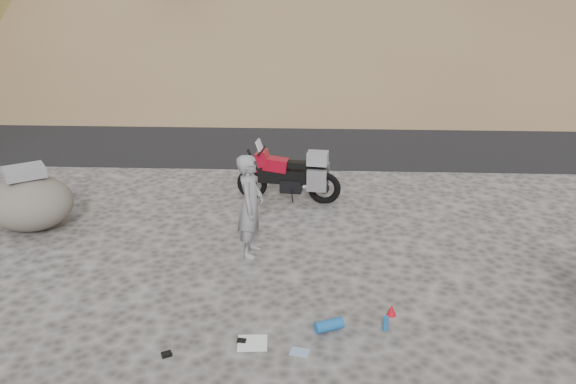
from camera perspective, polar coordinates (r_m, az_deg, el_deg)
name	(u,v)px	position (r m, az deg, el deg)	size (l,w,h in m)	color
ground	(246,276)	(9.69, -4.28, -8.51)	(140.00, 140.00, 0.00)	#3E3B39
road	(278,134)	(18.02, -1.02, 5.93)	(120.00, 7.00, 0.05)	black
motorcycle	(293,176)	(12.48, 0.51, 1.67)	(2.36, 0.86, 1.41)	black
man	(252,254)	(10.40, -3.70, -6.26)	(0.69, 0.46, 1.90)	gray
boulder	(30,202)	(12.28, -24.73, -0.94)	(2.11, 1.97, 1.28)	#524D46
gear_white_cloth	(252,343)	(8.11, -3.64, -15.06)	(0.41, 0.37, 0.01)	white
gear_blue_mat	(329,325)	(8.33, 4.20, -13.35)	(0.17, 0.17, 0.42)	#1A599E
gear_bottle	(386,323)	(8.42, 9.89, -13.00)	(0.08, 0.08, 0.22)	#1A599E
gear_funnel	(392,310)	(8.75, 10.48, -11.70)	(0.15, 0.15, 0.19)	red
gear_glove_a	(242,341)	(8.14, -4.74, -14.84)	(0.12, 0.09, 0.04)	black
gear_glove_b	(166,354)	(8.05, -12.24, -15.81)	(0.13, 0.10, 0.04)	black
gear_blue_cloth	(300,352)	(7.94, 1.19, -15.96)	(0.26, 0.19, 0.01)	#7F9BC5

